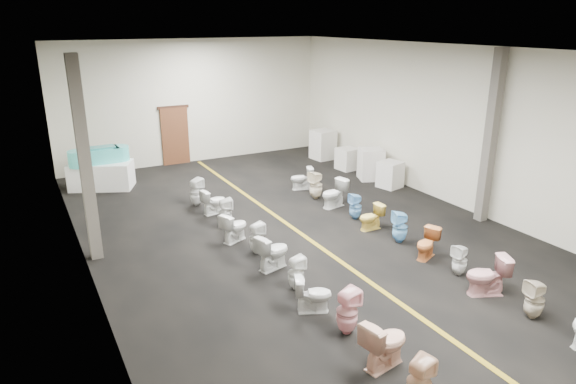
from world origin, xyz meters
The scene contains 37 objects.
floor centered at (0.00, 0.00, 0.00)m, with size 16.00×16.00×0.00m, color black.
ceiling centered at (0.00, 0.00, 4.50)m, with size 16.00×16.00×0.00m, color black.
wall_back centered at (0.00, 8.00, 2.25)m, with size 10.00×10.00×0.00m, color beige.
wall_left centered at (-5.00, 0.00, 2.25)m, with size 16.00×16.00×0.00m, color beige.
wall_right centered at (5.00, 0.00, 2.25)m, with size 16.00×16.00×0.00m, color beige.
aisle_stripe centered at (0.00, 0.00, 0.00)m, with size 0.12×15.60×0.01m, color olive.
back_door centered at (-0.80, 7.94, 1.05)m, with size 1.00×0.10×2.10m, color #562D19.
door_frame centered at (-0.80, 7.95, 2.12)m, with size 1.15×0.08×0.10m, color #331C11.
column_left centered at (-4.75, 1.00, 2.25)m, with size 0.25×0.25×4.50m, color #59544C.
column_right centered at (4.75, -1.50, 2.25)m, with size 0.25×0.25×4.50m, color #59544C.
display_table centered at (-3.76, 6.20, 0.42)m, with size 1.90×0.95×0.84m, color white.
bathtub centered at (-3.76, 6.20, 1.07)m, with size 1.86×0.71×0.55m.
appliance_crate_a centered at (4.40, 1.91, 0.42)m, with size 0.65×0.65×0.84m, color silver.
appliance_crate_b centered at (4.40, 2.93, 0.52)m, with size 0.76×0.76×1.04m, color silver.
appliance_crate_c centered at (4.40, 4.29, 0.39)m, with size 0.68×0.68×0.77m, color silver.
appliance_crate_d centered at (4.40, 5.96, 0.56)m, with size 0.78×0.78×1.11m, color silver.
toilet_left_1 centered at (-1.58, -6.09, 0.38)m, with size 0.34×0.35×0.76m, color tan.
toilet_left_2 centered at (-1.44, -5.17, 0.41)m, with size 0.46×0.80×0.82m, color #E0A88F.
toilet_left_3 centered at (-1.45, -4.16, 0.42)m, with size 0.37×0.38×0.83m, color #E6A3A9.
toilet_left_4 centered at (-1.60, -3.29, 0.35)m, with size 0.39×0.68×0.69m, color silver.
toilet_left_5 centered at (-1.47, -2.42, 0.36)m, with size 0.32×0.33×0.71m, color silver.
toilet_left_6 centered at (-1.47, -1.39, 0.40)m, with size 0.44×0.78×0.79m, color silver.
toilet_left_7 centered at (-1.45, -0.53, 0.37)m, with size 0.33×0.34×0.74m, color silver.
toilet_left_8 centered at (-1.64, 0.35, 0.37)m, with size 0.41×0.72×0.73m, color white.
toilet_left_9 centered at (-1.50, 1.29, 0.39)m, with size 0.35×0.36×0.77m, color silver.
toilet_left_10 centered at (-1.42, 2.36, 0.35)m, with size 0.39×0.69×0.70m, color white.
toilet_left_11 centered at (-1.63, 3.20, 0.41)m, with size 0.37×0.38×0.82m, color silver.
toilet_right_2 centered at (1.78, -5.37, 0.37)m, with size 0.34×0.34×0.75m, color beige.
toilet_right_3 centered at (1.69, -4.37, 0.41)m, with size 0.46×0.80×0.82m, color #D19394.
toilet_right_4 centered at (1.85, -3.53, 0.34)m, with size 0.31×0.31×0.68m, color white.
toilet_right_5 centered at (1.82, -2.58, 0.34)m, with size 0.38×0.67×0.68m, color #CB7338.
toilet_right_6 centered at (1.85, -1.62, 0.40)m, with size 0.36×0.36×0.79m, color #7DC6F5.
toilet_right_7 centered at (1.72, -0.64, 0.33)m, with size 0.37×0.65×0.66m, color #F2CF55.
toilet_right_8 centered at (1.80, 0.15, 0.36)m, with size 0.32×0.33×0.72m, color #71B1E7.
toilet_right_9 centered at (1.80, 1.21, 0.40)m, with size 0.45×0.79×0.81m, color white.
toilet_right_10 centered at (1.73, 2.08, 0.43)m, with size 0.38×0.39×0.85m, color #EFE2C2.
toilet_right_11 centered at (1.80, 3.07, 0.36)m, with size 0.40×0.70×0.72m, color silver.
Camera 1 is at (-5.95, -10.39, 5.13)m, focal length 32.00 mm.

